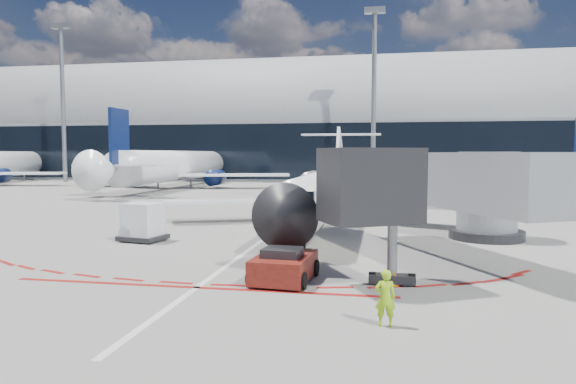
% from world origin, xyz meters
% --- Properties ---
extents(ground, '(260.00, 260.00, 0.00)m').
position_xyz_m(ground, '(0.00, 0.00, 0.00)').
color(ground, slate).
rests_on(ground, ground).
extents(apron_centerline, '(0.25, 40.00, 0.01)m').
position_xyz_m(apron_centerline, '(0.00, 2.00, 0.01)').
color(apron_centerline, silver).
rests_on(apron_centerline, ground).
extents(apron_stop_bar, '(14.00, 0.25, 0.01)m').
position_xyz_m(apron_stop_bar, '(0.00, -11.50, 0.01)').
color(apron_stop_bar, maroon).
rests_on(apron_stop_bar, ground).
extents(terminal_building, '(150.00, 24.15, 24.00)m').
position_xyz_m(terminal_building, '(0.00, 64.97, 8.52)').
color(terminal_building, '#989B9D').
rests_on(terminal_building, ground).
extents(jet_bridge, '(10.03, 15.20, 4.90)m').
position_xyz_m(jet_bridge, '(9.79, -3.01, 3.01)').
color(jet_bridge, gray).
rests_on(jet_bridge, ground).
extents(light_mast_west, '(0.70, 0.70, 25.00)m').
position_xyz_m(light_mast_west, '(-45.00, 48.00, 12.50)').
color(light_mast_west, gray).
rests_on(light_mast_west, ground).
extents(light_mast_centre, '(0.70, 0.70, 25.00)m').
position_xyz_m(light_mast_centre, '(5.00, 48.00, 12.50)').
color(light_mast_centre, gray).
rests_on(light_mast_centre, ground).
extents(regional_jet, '(22.54, 27.79, 6.96)m').
position_xyz_m(regional_jet, '(2.69, 5.49, 2.32)').
color(regional_jet, white).
rests_on(regional_jet, ground).
extents(pushback_tug, '(2.31, 4.99, 1.28)m').
position_xyz_m(pushback_tug, '(2.84, -10.00, 0.57)').
color(pushback_tug, '#55100C').
rests_on(pushback_tug, ground).
extents(ramp_worker, '(0.62, 0.46, 1.57)m').
position_xyz_m(ramp_worker, '(6.48, -14.38, 0.79)').
color(ramp_worker, '#99DA16').
rests_on(ramp_worker, ground).
extents(uld_container, '(2.48, 2.22, 2.06)m').
position_xyz_m(uld_container, '(-6.27, -2.87, 1.02)').
color(uld_container, black).
rests_on(uld_container, ground).
extents(safety_cone_right, '(0.38, 0.38, 0.53)m').
position_xyz_m(safety_cone_right, '(6.83, -9.99, 0.26)').
color(safety_cone_right, orange).
rests_on(safety_cone_right, ground).
extents(bg_airliner_1, '(36.66, 38.81, 11.86)m').
position_xyz_m(bg_airliner_1, '(-21.47, 38.40, 5.93)').
color(bg_airliner_1, white).
rests_on(bg_airliner_1, ground).
extents(bg_airliner_2, '(32.28, 34.18, 10.44)m').
position_xyz_m(bg_airliner_2, '(26.06, 41.59, 5.22)').
color(bg_airliner_2, white).
rests_on(bg_airliner_2, ground).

